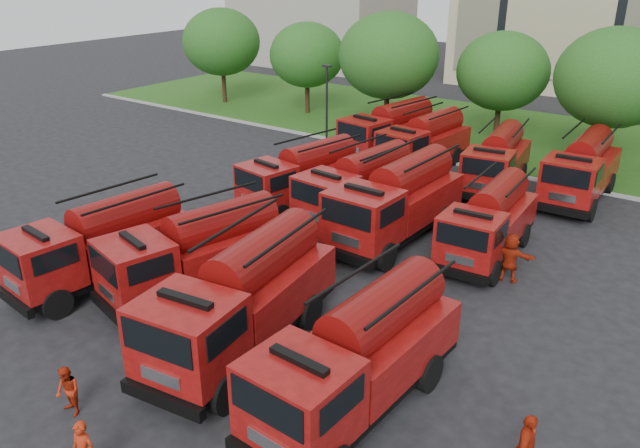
# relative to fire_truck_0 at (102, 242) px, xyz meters

# --- Properties ---
(ground) EXTENTS (140.00, 140.00, 0.00)m
(ground) POSITION_rel_fire_truck_0_xyz_m (5.65, 3.37, -1.62)
(ground) COLOR black
(ground) RESTS_ON ground
(lawn) EXTENTS (70.00, 16.00, 0.12)m
(lawn) POSITION_rel_fire_truck_0_xyz_m (5.65, 29.37, -1.56)
(lawn) COLOR #1E4E15
(lawn) RESTS_ON ground
(curb) EXTENTS (70.00, 0.30, 0.14)m
(curb) POSITION_rel_fire_truck_0_xyz_m (5.65, 21.27, -1.55)
(curb) COLOR gray
(curb) RESTS_ON ground
(side_building) EXTENTS (18.00, 12.00, 10.00)m
(side_building) POSITION_rel_fire_truck_0_xyz_m (-24.35, 47.37, 3.38)
(side_building) COLOR gray
(side_building) RESTS_ON ground
(tree_0) EXTENTS (6.30, 6.30, 7.70)m
(tree_0) POSITION_rel_fire_truck_0_xyz_m (-18.35, 25.37, 3.40)
(tree_0) COLOR #382314
(tree_0) RESTS_ON ground
(tree_1) EXTENTS (5.71, 5.71, 6.98)m
(tree_1) POSITION_rel_fire_truck_0_xyz_m (-10.35, 26.37, 2.93)
(tree_1) COLOR #382314
(tree_1) RESTS_ON ground
(tree_2) EXTENTS (6.72, 6.72, 8.22)m
(tree_2) POSITION_rel_fire_truck_0_xyz_m (-2.35, 24.87, 3.74)
(tree_2) COLOR #382314
(tree_2) RESTS_ON ground
(tree_3) EXTENTS (5.88, 5.88, 7.19)m
(tree_3) POSITION_rel_fire_truck_0_xyz_m (4.65, 27.37, 3.07)
(tree_3) COLOR #382314
(tree_3) RESTS_ON ground
(tree_4) EXTENTS (6.55, 6.55, 8.01)m
(tree_4) POSITION_rel_fire_truck_0_xyz_m (11.65, 25.87, 3.60)
(tree_4) COLOR #382314
(tree_4) RESTS_ON ground
(lamp_post_0) EXTENTS (0.60, 0.25, 5.11)m
(lamp_post_0) POSITION_rel_fire_truck_0_xyz_m (-4.35, 20.57, 1.28)
(lamp_post_0) COLOR black
(lamp_post_0) RESTS_ON ground
(fire_truck_0) EXTENTS (3.12, 7.26, 3.21)m
(fire_truck_0) POSITION_rel_fire_truck_0_xyz_m (0.00, 0.00, 0.00)
(fire_truck_0) COLOR black
(fire_truck_0) RESTS_ON ground
(fire_truck_1) EXTENTS (4.01, 7.45, 3.22)m
(fire_truck_1) POSITION_rel_fire_truck_0_xyz_m (3.48, 1.53, 0.01)
(fire_truck_1) COLOR black
(fire_truck_1) RESTS_ON ground
(fire_truck_2) EXTENTS (3.73, 8.08, 3.55)m
(fire_truck_2) POSITION_rel_fire_truck_0_xyz_m (7.27, -0.14, 0.17)
(fire_truck_2) COLOR black
(fire_truck_2) RESTS_ON ground
(fire_truck_3) EXTENTS (2.92, 7.44, 3.34)m
(fire_truck_3) POSITION_rel_fire_truck_0_xyz_m (11.71, -0.44, 0.07)
(fire_truck_3) COLOR black
(fire_truck_3) RESTS_ON ground
(fire_truck_4) EXTENTS (3.46, 7.13, 3.11)m
(fire_truck_4) POSITION_rel_fire_truck_0_xyz_m (1.29, 10.66, -0.05)
(fire_truck_4) COLOR black
(fire_truck_4) RESTS_ON ground
(fire_truck_5) EXTENTS (3.10, 7.23, 3.20)m
(fire_truck_5) POSITION_rel_fire_truck_0_xyz_m (4.38, 10.94, -0.01)
(fire_truck_5) COLOR black
(fire_truck_5) RESTS_ON ground
(fire_truck_6) EXTENTS (3.03, 7.85, 3.54)m
(fire_truck_6) POSITION_rel_fire_truck_0_xyz_m (7.00, 9.89, 0.17)
(fire_truck_6) COLOR black
(fire_truck_6) RESTS_ON ground
(fire_truck_7) EXTENTS (2.78, 6.77, 3.02)m
(fire_truck_7) POSITION_rel_fire_truck_0_xyz_m (10.87, 10.72, -0.10)
(fire_truck_7) COLOR black
(fire_truck_7) RESTS_ON ground
(fire_truck_8) EXTENTS (3.53, 7.54, 3.30)m
(fire_truck_8) POSITION_rel_fire_truck_0_xyz_m (0.60, 20.34, 0.05)
(fire_truck_8) COLOR black
(fire_truck_8) RESTS_ON ground
(fire_truck_9) EXTENTS (3.03, 7.10, 3.14)m
(fire_truck_9) POSITION_rel_fire_truck_0_xyz_m (3.32, 19.61, -0.03)
(fire_truck_9) COLOR black
(fire_truck_9) RESTS_ON ground
(fire_truck_10) EXTENTS (3.37, 7.10, 3.10)m
(fire_truck_10) POSITION_rel_fire_truck_0_xyz_m (8.04, 18.75, -0.05)
(fire_truck_10) COLOR black
(fire_truck_10) RESTS_ON ground
(fire_truck_11) EXTENTS (2.88, 7.30, 3.28)m
(fire_truck_11) POSITION_rel_fire_truck_0_xyz_m (12.13, 19.58, 0.03)
(fire_truck_11) COLOR black
(fire_truck_11) RESTS_ON ground
(firefighter_1) EXTENTS (0.76, 0.47, 1.48)m
(firefighter_1) POSITION_rel_fire_truck_0_xyz_m (5.60, -5.31, -1.62)
(firefighter_1) COLOR #A3220C
(firefighter_1) RESTS_ON ground
(firefighter_3) EXTENTS (1.08, 0.61, 1.63)m
(firefighter_3) POSITION_rel_fire_truck_0_xyz_m (11.16, -0.88, -1.62)
(firefighter_3) COLOR black
(firefighter_3) RESTS_ON ground
(firefighter_4) EXTENTS (1.03, 0.99, 1.77)m
(firefighter_4) POSITION_rel_fire_truck_0_xyz_m (0.91, 2.75, -1.62)
(firefighter_4) COLOR #A3220C
(firefighter_4) RESTS_ON ground
(firefighter_5) EXTENTS (1.93, 1.09, 1.96)m
(firefighter_5) POSITION_rel_fire_truck_0_xyz_m (12.43, 9.07, -1.62)
(firefighter_5) COLOR #A3220C
(firefighter_5) RESTS_ON ground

